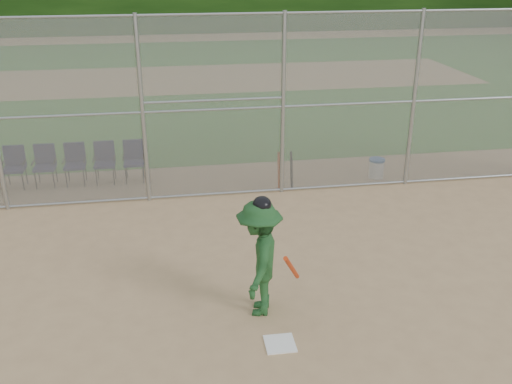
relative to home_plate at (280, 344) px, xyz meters
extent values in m
plane|color=tan|center=(0.13, 0.43, -0.01)|extent=(100.00, 100.00, 0.00)
plane|color=#26601C|center=(0.13, 18.43, 0.00)|extent=(100.00, 100.00, 0.00)
plane|color=tan|center=(0.13, 18.43, 0.00)|extent=(24.00, 24.00, 0.00)
cube|color=gray|center=(0.13, 5.43, 1.99)|extent=(16.00, 0.02, 4.00)
cylinder|color=#9EA3A8|center=(0.13, 5.43, 3.94)|extent=(16.00, 0.05, 0.05)
cube|color=white|center=(0.00, 0.00, 0.00)|extent=(0.43, 0.43, 0.02)
imported|color=#1F4E23|center=(-0.15, 0.86, 0.90)|extent=(0.97, 1.32, 1.83)
ellipsoid|color=black|center=(-0.15, 0.86, 1.79)|extent=(0.27, 0.30, 0.23)
cylinder|color=red|center=(0.25, 0.46, 0.94)|extent=(0.38, 0.58, 0.66)
cylinder|color=white|center=(3.59, 5.93, 0.20)|extent=(0.36, 0.36, 0.43)
cylinder|color=#2556A1|center=(3.59, 5.93, 0.44)|extent=(0.38, 0.38, 0.06)
cylinder|color=#D84C14|center=(1.12, 5.71, 0.41)|extent=(0.06, 0.21, 0.85)
cylinder|color=black|center=(1.42, 5.71, 0.41)|extent=(0.06, 0.24, 0.84)
camera|label=1|loc=(-1.38, -6.42, 5.10)|focal=40.00mm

